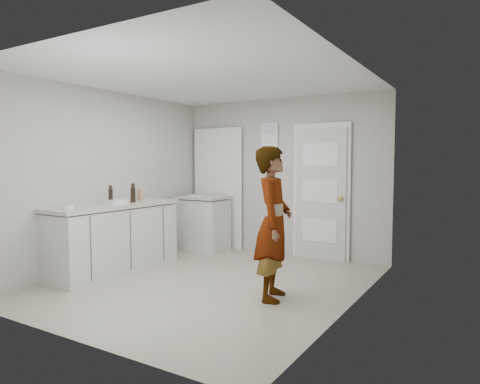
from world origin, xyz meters
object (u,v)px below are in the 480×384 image
Objects in this scene: baking_dish at (113,202)px; spice_jar at (132,199)px; oil_cruet_a at (133,193)px; egg_bowl at (68,207)px; person at (273,223)px; cake_mix_box at (140,195)px; oil_cruet_b at (111,195)px.

spice_jar is at bearing 85.81° from baking_dish.
egg_bowl is (-0.03, -1.04, -0.10)m from oil_cruet_a.
egg_bowl is at bearing 91.59° from person.
spice_jar reaches higher than egg_bowl.
spice_jar is 0.31× the size of oil_cruet_a.
oil_cruet_a is 0.33m from baking_dish.
person is at bearing -5.81° from spice_jar.
baking_dish is at bearing -71.52° from cake_mix_box.
egg_bowl is at bearing -89.65° from spice_jar.
baking_dish is 2.82× the size of egg_bowl.
oil_cruet_a reaches higher than oil_cruet_b.
oil_cruet_b reaches higher than egg_bowl.
oil_cruet_b reaches higher than spice_jar.
baking_dish is at bearing 74.45° from person.
egg_bowl is at bearing -74.19° from cake_mix_box.
oil_cruet_a is at bearing -19.63° from spice_jar.
oil_cruet_b is at bearing -97.09° from spice_jar.
egg_bowl is (0.01, -1.05, -0.02)m from spice_jar.
person reaches higher than baking_dish.
cake_mix_box is 0.59m from baking_dish.
person is 4.43× the size of baking_dish.
oil_cruet_b is 0.10m from baking_dish.
oil_cruet_a reaches higher than spice_jar.
oil_cruet_b is at bearing 94.00° from egg_bowl.
cake_mix_box is at bearing 115.70° from oil_cruet_a.
cake_mix_box is at bearing 95.10° from oil_cruet_b.
cake_mix_box is 1.87× the size of spice_jar.
egg_bowl is (0.03, -0.73, -0.00)m from baking_dish.
person is at bearing 2.57° from oil_cruet_b.
person reaches higher than egg_bowl.
person is 6.06× the size of oil_cruet_a.
oil_cruet_b is (-0.04, -0.35, 0.08)m from spice_jar.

